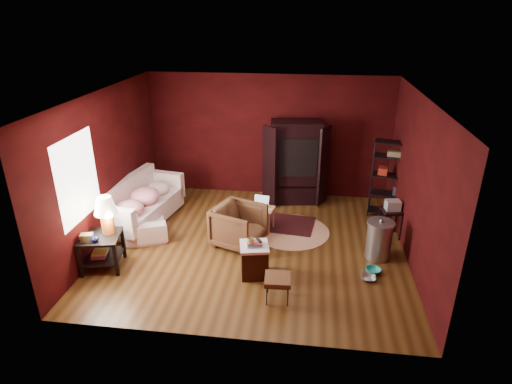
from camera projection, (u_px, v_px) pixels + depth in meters
The scene contains 18 objects.
room at pixel (252, 176), 7.49m from camera, with size 5.54×5.04×2.84m.
sofa at pixel (143, 206), 8.71m from camera, with size 1.98×0.58×0.77m, color white.
armchair at pixel (239, 224), 7.92m from camera, with size 0.83×0.78×0.86m, color black.
pet_bowl_steel at pixel (369, 273), 6.98m from camera, with size 0.25×0.06×0.25m, color silver.
pet_bowl_turquoise at pixel (374, 266), 7.16m from camera, with size 0.26×0.08×0.26m, color #26B5AD.
vase at pixel (95, 238), 6.93m from camera, with size 0.13×0.14×0.13m, color #0C0E3F.
mug at pixel (250, 240), 6.85m from camera, with size 0.12×0.09×0.12m, color tan.
side_table at pixel (103, 226), 7.14m from camera, with size 0.76×0.76×1.27m.
sofa_cushions at pixel (141, 204), 8.71m from camera, with size 1.19×2.21×0.88m.
hamper at pixel (254, 259), 7.05m from camera, with size 0.54×0.54×0.65m.
footstool at pixel (278, 280), 6.42m from camera, with size 0.41×0.41×0.40m.
rug_round at pixel (291, 231), 8.53m from camera, with size 1.87×1.87×0.01m.
rug_oriental at pixel (282, 223), 8.83m from camera, with size 1.41×1.03×0.01m.
laptop_desk at pixel (260, 210), 8.46m from camera, with size 0.62×0.52×0.69m.
tv_armoire at pixel (295, 161), 9.50m from camera, with size 1.46×0.91×1.87m.
wire_shelving at pixel (392, 176), 8.85m from camera, with size 0.86×0.50×1.64m.
small_stand at pixel (392, 210), 8.14m from camera, with size 0.44×0.44×0.76m.
trash_can at pixel (379, 240), 7.53m from camera, with size 0.59×0.59×0.76m.
Camera 1 is at (0.93, -6.94, 4.12)m, focal length 30.00 mm.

